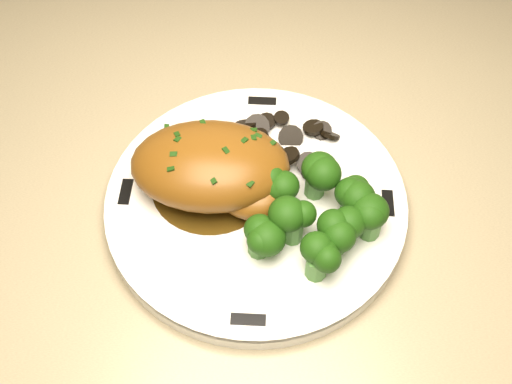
# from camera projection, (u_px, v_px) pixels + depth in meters

# --- Properties ---
(counter) EXTENTS (2.24, 0.74, 1.09)m
(counter) POSITION_uv_depth(u_px,v_px,m) (508.00, 355.00, 1.04)
(counter) COLOR #503724
(counter) RESTS_ON ground
(plate) EXTENTS (0.35, 0.35, 0.02)m
(plate) POSITION_uv_depth(u_px,v_px,m) (256.00, 204.00, 0.62)
(plate) COLOR white
(plate) RESTS_ON counter
(rim_accent_0) EXTENTS (0.03, 0.01, 0.00)m
(rim_accent_0) POSITION_uv_depth(u_px,v_px,m) (262.00, 101.00, 0.68)
(rim_accent_0) COLOR black
(rim_accent_0) RESTS_ON plate
(rim_accent_1) EXTENTS (0.01, 0.03, 0.00)m
(rim_accent_1) POSITION_uv_depth(u_px,v_px,m) (126.00, 192.00, 0.61)
(rim_accent_1) COLOR black
(rim_accent_1) RESTS_ON plate
(rim_accent_2) EXTENTS (0.03, 0.01, 0.00)m
(rim_accent_2) POSITION_uv_depth(u_px,v_px,m) (248.00, 320.00, 0.54)
(rim_accent_2) COLOR black
(rim_accent_2) RESTS_ON plate
(rim_accent_3) EXTENTS (0.01, 0.03, 0.00)m
(rim_accent_3) POSITION_uv_depth(u_px,v_px,m) (388.00, 203.00, 0.60)
(rim_accent_3) COLOR black
(rim_accent_3) RESTS_ON plate
(gravy_pool) EXTENTS (0.12, 0.12, 0.00)m
(gravy_pool) POSITION_uv_depth(u_px,v_px,m) (212.00, 184.00, 0.62)
(gravy_pool) COLOR #3E2A0B
(gravy_pool) RESTS_ON plate
(chicken_breast) EXTENTS (0.16, 0.11, 0.06)m
(chicken_breast) POSITION_uv_depth(u_px,v_px,m) (215.00, 169.00, 0.59)
(chicken_breast) COLOR brown
(chicken_breast) RESTS_ON plate
(mushroom_pile) EXTENTS (0.10, 0.08, 0.03)m
(mushroom_pile) POSITION_uv_depth(u_px,v_px,m) (290.00, 150.00, 0.64)
(mushroom_pile) COLOR black
(mushroom_pile) RESTS_ON plate
(broccoli_florets) EXTENTS (0.13, 0.12, 0.05)m
(broccoli_florets) POSITION_uv_depth(u_px,v_px,m) (316.00, 215.00, 0.57)
(broccoli_florets) COLOR #457E35
(broccoli_florets) RESTS_ON plate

